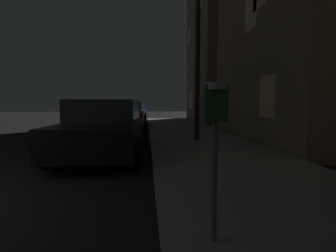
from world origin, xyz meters
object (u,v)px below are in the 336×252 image
Objects in this scene: car_blue at (133,112)px; street_lamp at (198,30)px; car_black at (106,129)px; car_red at (126,116)px; parking_meter at (215,123)px.

street_lamp is (2.68, -11.48, 2.97)m from car_blue.
street_lamp reaches higher than car_blue.
car_black is 6.68m from car_red.
car_black is 4.33m from street_lamp.
car_red is 0.84× the size of street_lamp.
car_black is 0.94× the size of car_red.
parking_meter is 17.70m from car_blue.
car_blue is at bearing 89.99° from car_red.
car_black is at bearing -89.99° from car_red.
parking_meter reaches higher than car_black.
car_blue is 0.82× the size of street_lamp.
car_black and car_blue have the same top height.
car_black is at bearing -148.17° from street_lamp.
car_blue is at bearing 103.17° from street_lamp.
parking_meter is 0.26× the size of street_lamp.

